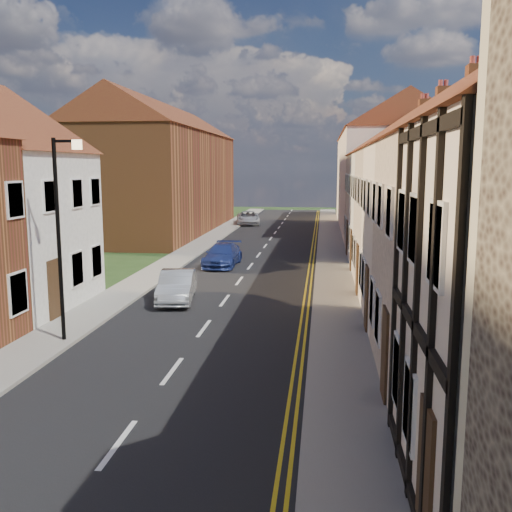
{
  "coord_description": "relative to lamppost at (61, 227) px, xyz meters",
  "views": [
    {
      "loc": [
        3.84,
        4.12,
        5.29
      ],
      "look_at": [
        1.2,
        26.51,
        1.76
      ],
      "focal_mm": 40.0,
      "sensor_mm": 36.0,
      "label": 1
    }
  ],
  "objects": [
    {
      "name": "road",
      "position": [
        3.81,
        10.0,
        -3.53
      ],
      "size": [
        7.0,
        90.0,
        0.02
      ],
      "primitive_type": "cube",
      "color": "black",
      "rests_on": "ground"
    },
    {
      "name": "lamppost",
      "position": [
        0.0,
        0.0,
        0.0
      ],
      "size": [
        0.88,
        0.15,
        6.0
      ],
      "color": "black",
      "rests_on": "pavement_left"
    },
    {
      "name": "cottage_r_cream_mid",
      "position": [
        13.11,
        3.5,
        0.94
      ],
      "size": [
        8.3,
        5.2,
        9.0
      ],
      "color": "#F0DDC9",
      "rests_on": "ground"
    },
    {
      "name": "block_left_far",
      "position": [
        -5.49,
        30.0,
        1.76
      ],
      "size": [
        8.3,
        24.2,
        10.5
      ],
      "color": "brown",
      "rests_on": "ground"
    },
    {
      "name": "cottage_r_pink",
      "position": [
        13.11,
        8.9,
        0.94
      ],
      "size": [
        8.3,
        6.0,
        9.0
      ],
      "color": "beige",
      "rests_on": "ground"
    },
    {
      "name": "block_right_far",
      "position": [
        13.11,
        35.0,
        1.76
      ],
      "size": [
        8.3,
        24.2,
        10.5
      ],
      "color": "#F0DDC9",
      "rests_on": "ground"
    },
    {
      "name": "car_mid",
      "position": [
        1.94,
        5.72,
        -2.93
      ],
      "size": [
        1.82,
        3.86,
        1.22
      ],
      "primitive_type": "imported",
      "rotation": [
        0.0,
        0.0,
        0.15
      ],
      "color": "#ADB1B5",
      "rests_on": "ground"
    },
    {
      "name": "cottage_r_cream_far",
      "position": [
        13.11,
        19.7,
        0.94
      ],
      "size": [
        8.3,
        6.0,
        9.0
      ],
      "color": "beige",
      "rests_on": "ground"
    },
    {
      "name": "cottage_r_white_far",
      "position": [
        13.11,
        14.3,
        0.94
      ],
      "size": [
        8.3,
        5.2,
        9.0
      ],
      "color": "white",
      "rests_on": "ground"
    },
    {
      "name": "pavement_right",
      "position": [
        8.21,
        10.0,
        -3.48
      ],
      "size": [
        1.8,
        90.0,
        0.12
      ],
      "primitive_type": "cube",
      "color": "gray",
      "rests_on": "ground"
    },
    {
      "name": "pavement_left",
      "position": [
        -0.59,
        10.0,
        -3.48
      ],
      "size": [
        1.8,
        90.0,
        0.12
      ],
      "primitive_type": "cube",
      "color": "gray",
      "rests_on": "ground"
    },
    {
      "name": "car_distant",
      "position": [
        0.76,
        36.25,
        -2.91
      ],
      "size": [
        2.71,
        4.74,
        1.25
      ],
      "primitive_type": "imported",
      "rotation": [
        0.0,
        0.0,
        0.15
      ],
      "color": "silver",
      "rests_on": "ground"
    },
    {
      "name": "car_far",
      "position": [
        2.31,
        14.0,
        -2.95
      ],
      "size": [
        1.76,
        4.12,
        1.19
      ],
      "primitive_type": "imported",
      "rotation": [
        0.0,
        0.0,
        -0.02
      ],
      "color": "navy",
      "rests_on": "ground"
    }
  ]
}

